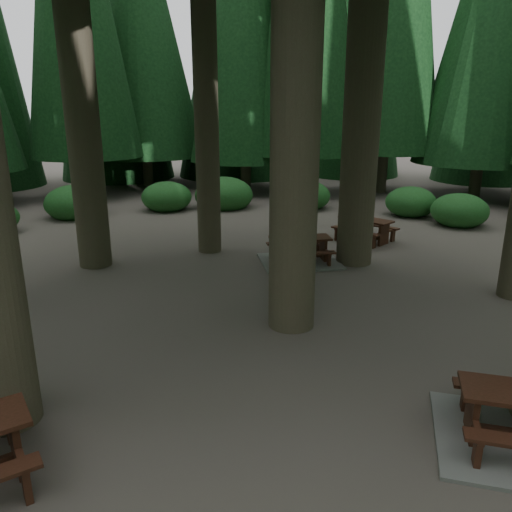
{
  "coord_description": "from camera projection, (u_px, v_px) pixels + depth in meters",
  "views": [
    {
      "loc": [
        0.77,
        -8.34,
        3.9
      ],
      "look_at": [
        0.1,
        0.92,
        1.1
      ],
      "focal_mm": 35.0,
      "sensor_mm": 36.0,
      "label": 1
    }
  ],
  "objects": [
    {
      "name": "ground",
      "position": [
        247.0,
        328.0,
        9.14
      ],
      "size": [
        80.0,
        80.0,
        0.0
      ],
      "primitive_type": "plane",
      "color": "#524B43",
      "rests_on": "ground"
    },
    {
      "name": "picnic_table_d",
      "position": [
        365.0,
        226.0,
        14.89
      ],
      "size": [
        2.04,
        2.01,
        0.69
      ],
      "rotation": [
        0.0,
        0.0,
        -0.71
      ],
      "color": "#351D10",
      "rests_on": "ground"
    },
    {
      "name": "shrub_ring",
      "position": [
        287.0,
        294.0,
        9.69
      ],
      "size": [
        23.86,
        24.64,
        1.49
      ],
      "color": "#235E20",
      "rests_on": "ground"
    },
    {
      "name": "picnic_table_c",
      "position": [
        300.0,
        254.0,
        12.9
      ],
      "size": [
        2.31,
        2.05,
        0.67
      ],
      "rotation": [
        0.0,
        0.0,
        0.23
      ],
      "color": "gray",
      "rests_on": "ground"
    }
  ]
}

